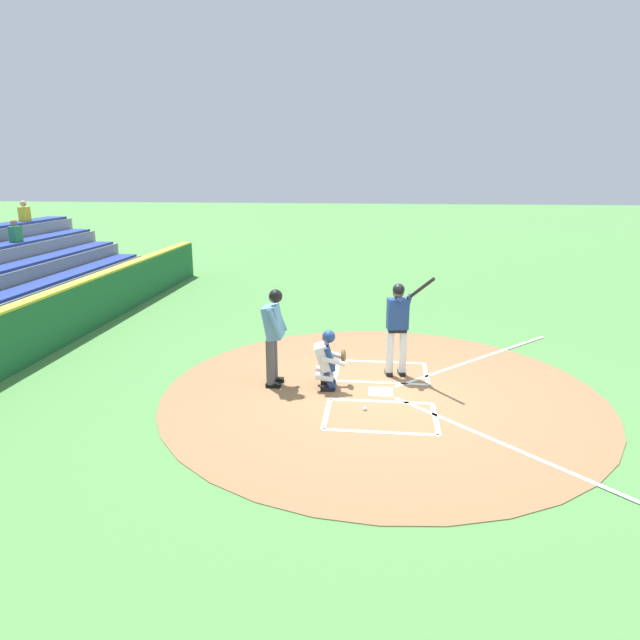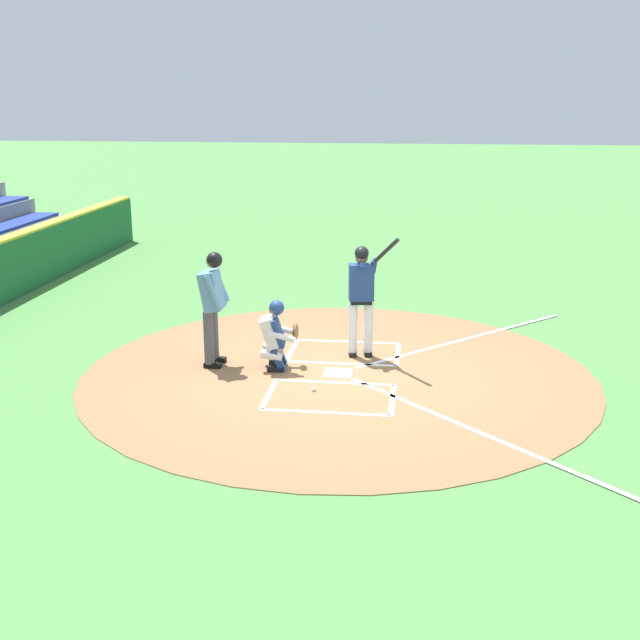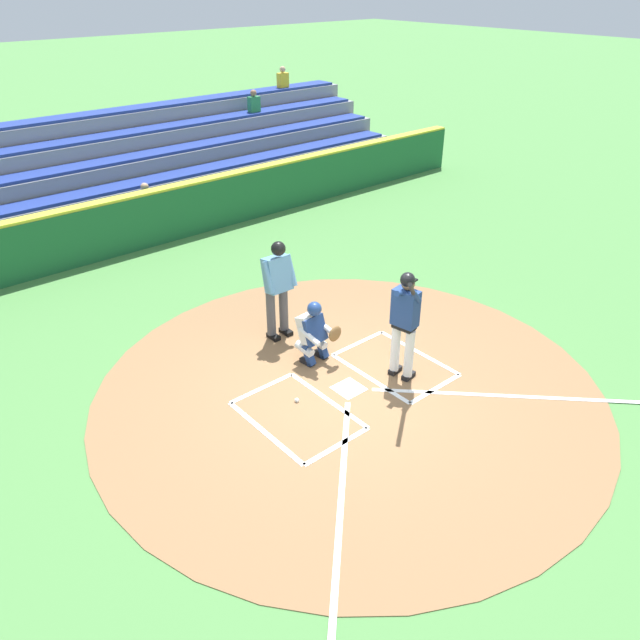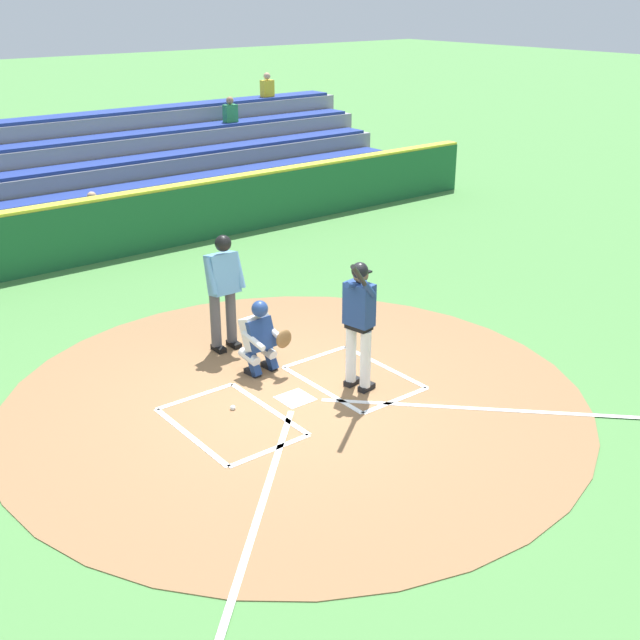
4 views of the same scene
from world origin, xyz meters
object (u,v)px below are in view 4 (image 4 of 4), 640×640
plate_umpire (223,284)px  baseball (233,408)px  catcher (261,335)px  batter (359,317)px

plate_umpire → baseball: 2.27m
catcher → baseball: catcher is taller
catcher → baseball: (0.97, 0.73, -0.55)m
batter → catcher: 1.58m
baseball → catcher: bearing=-142.9°
catcher → plate_umpire: plate_umpire is taller
batter → baseball: bearing=-18.2°
plate_umpire → baseball: size_ratio=25.20×
batter → plate_umpire: (0.73, -2.32, -0.02)m
plate_umpire → baseball: plate_umpire is taller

